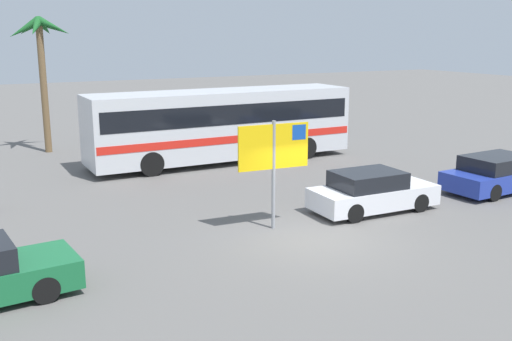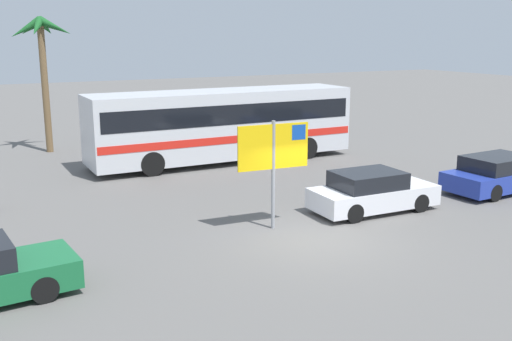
{
  "view_description": "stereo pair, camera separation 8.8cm",
  "coord_description": "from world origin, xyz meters",
  "views": [
    {
      "loc": [
        -8.92,
        -13.05,
        5.6
      ],
      "look_at": [
        -0.2,
        3.45,
        1.3
      ],
      "focal_mm": 41.73,
      "sensor_mm": 36.0,
      "label": 1
    },
    {
      "loc": [
        -8.84,
        -13.09,
        5.6
      ],
      "look_at": [
        -0.2,
        3.45,
        1.3
      ],
      "focal_mm": 41.73,
      "sensor_mm": 36.0,
      "label": 2
    }
  ],
  "objects": [
    {
      "name": "ground",
      "position": [
        0.0,
        0.0,
        0.0
      ],
      "size": [
        120.0,
        120.0,
        0.0
      ],
      "primitive_type": "plane",
      "color": "#605E5B"
    },
    {
      "name": "bus_front_coach",
      "position": [
        1.93,
        10.74,
        1.78
      ],
      "size": [
        11.84,
        2.7,
        3.17
      ],
      "color": "silver",
      "rests_on": "ground"
    },
    {
      "name": "ferry_sign",
      "position": [
        -0.61,
        1.49,
        2.33
      ],
      "size": [
        2.2,
        0.2,
        3.2
      ],
      "rotation": [
        0.0,
        0.0,
        -0.06
      ],
      "color": "gray",
      "rests_on": "ground"
    },
    {
      "name": "car_white",
      "position": [
        3.01,
        1.54,
        0.63
      ],
      "size": [
        4.17,
        1.82,
        1.32
      ],
      "rotation": [
        0.0,
        0.0,
        -0.03
      ],
      "color": "silver",
      "rests_on": "ground"
    },
    {
      "name": "car_blue",
      "position": [
        8.75,
        1.39,
        0.64
      ],
      "size": [
        4.66,
        2.07,
        1.32
      ],
      "rotation": [
        0.0,
        0.0,
        0.06
      ],
      "color": "#23389E",
      "rests_on": "ground"
    },
    {
      "name": "palm_tree_seaside",
      "position": [
        -4.56,
        16.7,
        5.14
      ],
      "size": [
        2.9,
        2.83,
        6.4
      ],
      "color": "brown",
      "rests_on": "ground"
    }
  ]
}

